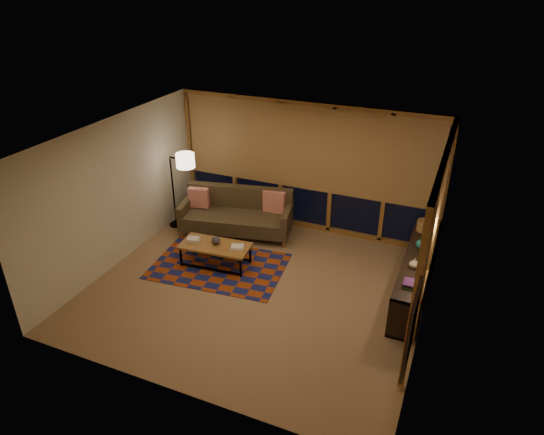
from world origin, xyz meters
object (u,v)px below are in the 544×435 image
at_px(coffee_table, 216,255).
at_px(bookshelf, 415,273).
at_px(sofa, 236,214).
at_px(floor_lamp, 173,189).

distance_m(coffee_table, bookshelf, 3.56).
distance_m(sofa, bookshelf, 3.74).
bearing_deg(bookshelf, floor_lamp, 175.02).
height_order(sofa, bookshelf, sofa).
bearing_deg(bookshelf, coffee_table, -170.12).
bearing_deg(coffee_table, sofa, 93.67).
bearing_deg(floor_lamp, sofa, 13.00).
relative_size(floor_lamp, bookshelf, 0.61).
bearing_deg(floor_lamp, bookshelf, 1.01).
height_order(sofa, floor_lamp, floor_lamp).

